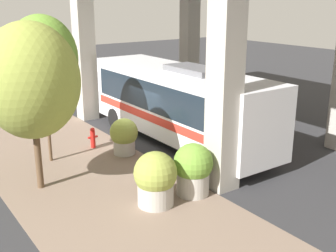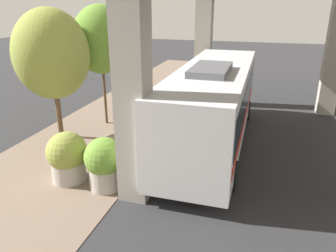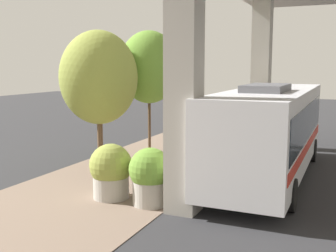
{
  "view_description": "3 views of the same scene",
  "coord_description": "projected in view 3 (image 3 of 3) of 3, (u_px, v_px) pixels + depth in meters",
  "views": [
    {
      "loc": [
        -8.76,
        -15.33,
        6.33
      ],
      "look_at": [
        0.89,
        -1.66,
        1.23
      ],
      "focal_mm": 45.0,
      "sensor_mm": 36.0,
      "label": 1
    },
    {
      "loc": [
        4.05,
        -13.85,
        5.84
      ],
      "look_at": [
        0.44,
        -1.66,
        1.01
      ],
      "focal_mm": 35.0,
      "sensor_mm": 36.0,
      "label": 2
    },
    {
      "loc": [
        4.86,
        -16.5,
        4.27
      ],
      "look_at": [
        -1.3,
        -2.43,
        2.04
      ],
      "focal_mm": 45.0,
      "sensor_mm": 36.0,
      "label": 3
    }
  ],
  "objects": [
    {
      "name": "planter_back",
      "position": [
        201.0,
        151.0,
        17.07
      ],
      "size": [
        1.18,
        1.18,
        1.56
      ],
      "color": "#ADA89E",
      "rests_on": "ground"
    },
    {
      "name": "street_tree_near",
      "position": [
        149.0,
        67.0,
        18.64
      ],
      "size": [
        2.67,
        2.67,
        5.78
      ],
      "color": "brown",
      "rests_on": "ground"
    },
    {
      "name": "planter_middle",
      "position": [
        111.0,
        171.0,
        13.48
      ],
      "size": [
        1.37,
        1.37,
        1.79
      ],
      "color": "#ADA89E",
      "rests_on": "ground"
    },
    {
      "name": "sidewalk_strip",
      "position": [
        155.0,
        162.0,
        18.69
      ],
      "size": [
        6.0,
        40.0,
        0.02
      ],
      "color": "#7A6656",
      "rests_on": "ground"
    },
    {
      "name": "fire_hydrant",
      "position": [
        196.0,
        151.0,
        18.75
      ],
      "size": [
        0.45,
        0.21,
        0.93
      ],
      "color": "red",
      "rests_on": "ground"
    },
    {
      "name": "ground_plane",
      "position": [
        220.0,
        169.0,
        17.5
      ],
      "size": [
        80.0,
        80.0,
        0.0
      ],
      "primitive_type": "plane",
      "color": "#2D2D30",
      "rests_on": "ground"
    },
    {
      "name": "street_tree_far",
      "position": [
        99.0,
        78.0,
        17.15
      ],
      "size": [
        3.19,
        3.19,
        5.68
      ],
      "color": "brown",
      "rests_on": "ground"
    },
    {
      "name": "bus",
      "position": [
        270.0,
        128.0,
        15.71
      ],
      "size": [
        2.8,
        10.59,
        3.61
      ],
      "color": "silver",
      "rests_on": "ground"
    },
    {
      "name": "planter_front",
      "position": [
        150.0,
        176.0,
        12.84
      ],
      "size": [
        1.32,
        1.32,
        1.79
      ],
      "color": "#ADA89E",
      "rests_on": "ground"
    }
  ]
}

